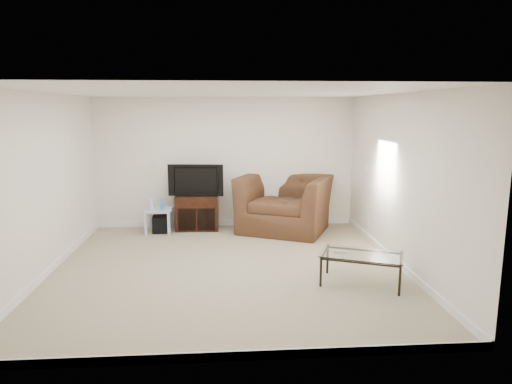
{
  "coord_description": "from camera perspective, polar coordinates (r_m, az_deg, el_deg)",
  "views": [
    {
      "loc": [
        -0.05,
        -6.32,
        2.27
      ],
      "look_at": [
        0.5,
        1.2,
        0.9
      ],
      "focal_mm": 32.0,
      "sensor_mm": 36.0,
      "label": 1
    }
  ],
  "objects": [
    {
      "name": "television",
      "position": [
        8.68,
        -7.43,
        1.58
      ],
      "size": [
        0.98,
        0.29,
        0.6
      ],
      "primitive_type": "imported",
      "rotation": [
        0.0,
        0.0,
        -0.11
      ],
      "color": "black",
      "rests_on": "tv_stand"
    },
    {
      "name": "dvd_player",
      "position": [
        8.74,
        -7.38,
        -1.09
      ],
      "size": [
        0.44,
        0.31,
        0.06
      ],
      "primitive_type": "cube",
      "rotation": [
        0.0,
        0.0,
        -0.03
      ],
      "color": "black",
      "rests_on": "tv_stand"
    },
    {
      "name": "wall_right",
      "position": [
        6.9,
        17.58,
        1.3
      ],
      "size": [
        0.02,
        5.0,
        2.5
      ],
      "primitive_type": "cube",
      "color": "silver",
      "rests_on": "ground"
    },
    {
      "name": "recliner",
      "position": [
        8.6,
        3.58,
        -0.26
      ],
      "size": [
        1.88,
        1.61,
        1.4
      ],
      "primitive_type": "imported",
      "rotation": [
        0.0,
        0.0,
        -0.43
      ],
      "color": "#48341E",
      "rests_on": "floor"
    },
    {
      "name": "plate_back",
      "position": [
        8.97,
        -12.83,
        3.51
      ],
      "size": [
        0.12,
        0.02,
        0.12
      ],
      "primitive_type": "cube",
      "color": "white",
      "rests_on": "wall_back"
    },
    {
      "name": "ceiling",
      "position": [
        6.33,
        -3.81,
        12.35
      ],
      "size": [
        5.0,
        5.0,
        0.0
      ],
      "primitive_type": "plane",
      "color": "white",
      "rests_on": "ground"
    },
    {
      "name": "tv_stand",
      "position": [
        8.83,
        -7.32,
        -2.45
      ],
      "size": [
        0.82,
        0.58,
        0.67
      ],
      "primitive_type": null,
      "rotation": [
        0.0,
        0.0,
        -0.03
      ],
      "color": "black",
      "rests_on": "floor"
    },
    {
      "name": "subwoofer",
      "position": [
        8.73,
        -11.75,
        -3.92
      ],
      "size": [
        0.32,
        0.32,
        0.31
      ],
      "primitive_type": "cube",
      "rotation": [
        0.0,
        0.0,
        0.04
      ],
      "color": "black",
      "rests_on": "floor"
    },
    {
      "name": "side_table",
      "position": [
        8.7,
        -11.97,
        -3.53
      ],
      "size": [
        0.5,
        0.5,
        0.45
      ],
      "primitive_type": null,
      "rotation": [
        0.0,
        0.0,
        -0.06
      ],
      "color": "#A7BCC9",
      "rests_on": "floor"
    },
    {
      "name": "plate_right_switch",
      "position": [
        8.38,
        13.49,
        3.02
      ],
      "size": [
        0.02,
        0.09,
        0.13
      ],
      "primitive_type": "cube",
      "color": "white",
      "rests_on": "wall_right"
    },
    {
      "name": "plate_right_outlet",
      "position": [
        8.27,
        13.84,
        -3.79
      ],
      "size": [
        0.02,
        0.08,
        0.12
      ],
      "primitive_type": "cube",
      "color": "white",
      "rests_on": "wall_right"
    },
    {
      "name": "remote",
      "position": [
        6.15,
        10.58,
        -7.38
      ],
      "size": [
        0.17,
        0.11,
        0.02
      ],
      "primitive_type": "cube",
      "rotation": [
        0.0,
        0.0,
        -0.42
      ],
      "color": "#B2B2B7",
      "rests_on": "coffee_table"
    },
    {
      "name": "coffee_table",
      "position": [
        6.23,
        13.03,
        -9.34
      ],
      "size": [
        1.2,
        0.95,
        0.41
      ],
      "primitive_type": null,
      "rotation": [
        0.0,
        0.0,
        -0.39
      ],
      "color": "black",
      "rests_on": "floor"
    },
    {
      "name": "wall_left",
      "position": [
        6.86,
        -25.06,
        0.76
      ],
      "size": [
        0.02,
        5.0,
        2.5
      ],
      "primitive_type": "cube",
      "color": "silver",
      "rests_on": "ground"
    },
    {
      "name": "floor",
      "position": [
        6.72,
        -3.55,
        -9.47
      ],
      "size": [
        5.0,
        5.0,
        0.0
      ],
      "primitive_type": "plane",
      "color": "tan",
      "rests_on": "ground"
    },
    {
      "name": "game_case",
      "position": [
        8.6,
        -11.71,
        -1.53
      ],
      "size": [
        0.05,
        0.13,
        0.18
      ],
      "primitive_type": "cube",
      "rotation": [
        0.0,
        0.0,
        0.04
      ],
      "color": "#337FCC",
      "rests_on": "side_table"
    },
    {
      "name": "wall_back",
      "position": [
        8.88,
        -3.84,
        3.68
      ],
      "size": [
        5.0,
        0.02,
        2.5
      ],
      "primitive_type": "cube",
      "color": "silver",
      "rests_on": "ground"
    },
    {
      "name": "game_console",
      "position": [
        8.64,
        -12.81,
        -1.43
      ],
      "size": [
        0.07,
        0.15,
        0.21
      ],
      "primitive_type": "cube",
      "rotation": [
        0.0,
        0.0,
        -0.13
      ],
      "color": "white",
      "rests_on": "side_table"
    }
  ]
}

